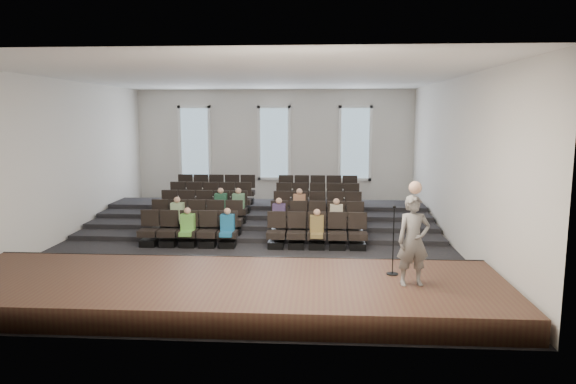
# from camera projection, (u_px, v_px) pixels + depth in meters

# --- Properties ---
(ground) EXTENTS (14.00, 14.00, 0.00)m
(ground) POSITION_uv_depth(u_px,v_px,m) (254.00, 243.00, 15.84)
(ground) COLOR black
(ground) RESTS_ON ground
(ceiling) EXTENTS (12.00, 14.00, 0.02)m
(ceiling) POSITION_uv_depth(u_px,v_px,m) (253.00, 77.00, 15.09)
(ceiling) COLOR white
(ceiling) RESTS_ON ground
(wall_back) EXTENTS (12.00, 0.04, 5.00)m
(wall_back) POSITION_uv_depth(u_px,v_px,m) (274.00, 148.00, 22.40)
(wall_back) COLOR silver
(wall_back) RESTS_ON ground
(wall_front) EXTENTS (12.00, 0.04, 5.00)m
(wall_front) POSITION_uv_depth(u_px,v_px,m) (199.00, 200.00, 8.54)
(wall_front) COLOR silver
(wall_front) RESTS_ON ground
(wall_left) EXTENTS (0.04, 14.00, 5.00)m
(wall_left) POSITION_uv_depth(u_px,v_px,m) (60.00, 161.00, 15.84)
(wall_left) COLOR silver
(wall_left) RESTS_ON ground
(wall_right) EXTENTS (0.04, 14.00, 5.00)m
(wall_right) POSITION_uv_depth(u_px,v_px,m) (457.00, 163.00, 15.09)
(wall_right) COLOR silver
(wall_right) RESTS_ON ground
(stage) EXTENTS (11.80, 3.60, 0.50)m
(stage) POSITION_uv_depth(u_px,v_px,m) (223.00, 291.00, 10.77)
(stage) COLOR #3F291B
(stage) RESTS_ON ground
(stage_lip) EXTENTS (11.80, 0.06, 0.52)m
(stage_lip) POSITION_uv_depth(u_px,v_px,m) (237.00, 266.00, 12.51)
(stage_lip) COLOR black
(stage_lip) RESTS_ON ground
(risers) EXTENTS (11.80, 4.80, 0.60)m
(risers) POSITION_uv_depth(u_px,v_px,m) (265.00, 217.00, 18.94)
(risers) COLOR black
(risers) RESTS_ON ground
(seating_rows) EXTENTS (6.80, 4.70, 1.67)m
(seating_rows) POSITION_uv_depth(u_px,v_px,m) (260.00, 212.00, 17.26)
(seating_rows) COLOR black
(seating_rows) RESTS_ON ground
(windows) EXTENTS (8.44, 0.10, 3.24)m
(windows) POSITION_uv_depth(u_px,v_px,m) (274.00, 143.00, 22.30)
(windows) COLOR white
(windows) RESTS_ON wall_back
(audience) EXTENTS (5.45, 2.64, 1.10)m
(audience) POSITION_uv_depth(u_px,v_px,m) (253.00, 214.00, 16.17)
(audience) COLOR #62AD45
(audience) RESTS_ON seating_rows
(speaker) EXTENTS (0.73, 0.55, 1.83)m
(speaker) POSITION_uv_depth(u_px,v_px,m) (413.00, 241.00, 10.26)
(speaker) COLOR slate
(speaker) RESTS_ON stage
(mic_stand) EXTENTS (0.25, 0.25, 1.51)m
(mic_stand) POSITION_uv_depth(u_px,v_px,m) (393.00, 254.00, 11.01)
(mic_stand) COLOR black
(mic_stand) RESTS_ON stage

